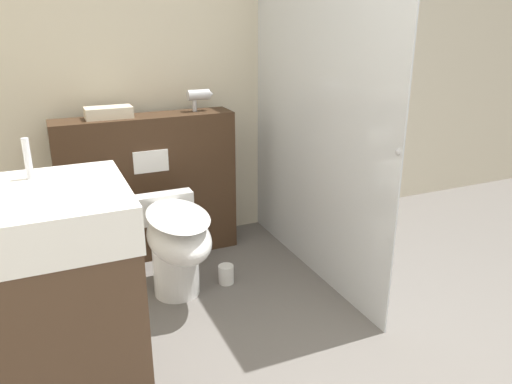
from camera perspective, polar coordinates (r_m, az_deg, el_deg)
wall_back at (r=3.51m, az=-9.08°, el=14.27°), size 8.00×0.06×2.50m
partition_panel at (r=3.38m, az=-12.11°, el=0.50°), size 1.14×0.25×0.96m
shower_glass at (r=3.01m, az=6.68°, el=8.81°), size 0.04×1.61×2.01m
toilet at (r=2.87m, az=-9.07°, el=-5.74°), size 0.34×0.64×0.56m
sink_vanity at (r=1.92m, az=-22.09°, el=-14.67°), size 0.58×0.54×1.18m
hair_drier at (r=3.35m, az=-6.47°, el=10.90°), size 0.17×0.07×0.14m
folded_towel at (r=3.23m, az=-16.50°, el=8.71°), size 0.28×0.14×0.07m
spare_toilet_roll at (r=3.10m, az=-3.44°, el=-9.37°), size 0.09×0.09×0.12m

